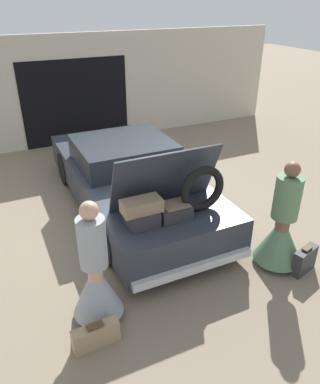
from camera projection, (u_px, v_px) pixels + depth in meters
The scene contains 7 objects.
ground_plane at pixel (131, 205), 7.27m from camera, with size 40.00×40.00×0.00m, color #7F705B.
garage_wall_back at pixel (74, 91), 9.79m from camera, with size 12.00×0.14×2.80m.
car at pixel (130, 179), 6.99m from camera, with size 2.00×4.93×1.73m.
person_left at pixel (96, 279), 4.52m from camera, with size 0.63×0.63×1.66m.
person_right at pixel (281, 230), 5.46m from camera, with size 0.71×0.71×1.67m.
suitcase_beside_left_person at pixel (96, 336), 4.31m from camera, with size 0.56×0.17×0.33m.
suitcase_beside_right_person at pixel (304, 260), 5.46m from camera, with size 0.47×0.26×0.42m.
Camera 1 is at (-2.16, -5.95, 3.64)m, focal length 35.00 mm.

